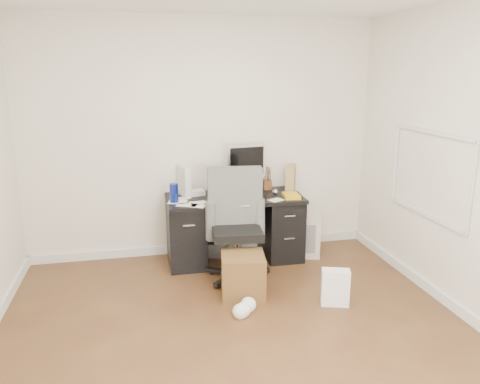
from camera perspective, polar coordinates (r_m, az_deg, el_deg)
The scene contains 18 objects.
ground at distance 3.96m, azimuth 0.00°, elevation -17.58°, with size 4.00×4.00×0.00m, color #482717.
room_shell at distance 3.42m, azimuth 0.43°, elevation 7.00°, with size 4.02×4.02×2.71m.
desk at distance 5.31m, azimuth -0.67°, elevation -4.19°, with size 1.50×0.70×0.75m.
loose_papers at distance 5.13m, azimuth -2.75°, elevation -0.80°, with size 1.10×0.60×0.00m, color white, non-canonical shape.
lcd_monitor at distance 5.29m, azimuth 0.76°, elevation 2.86°, with size 0.45×0.26×0.57m, color #B0B0B4, non-canonical shape.
keyboard at distance 5.12m, azimuth 0.53°, elevation -0.66°, with size 0.45×0.15×0.03m, color black.
computer_mouse at distance 5.28m, azimuth 4.32°, elevation -0.01°, with size 0.07×0.07×0.07m, color #B0B0B4.
travel_mug at distance 5.00m, azimuth -8.06°, elevation -0.11°, with size 0.09×0.09×0.20m, color #152595.
white_binder at distance 5.26m, azimuth -6.86°, elevation 1.35°, with size 0.13×0.29×0.33m, color silver.
magazine_file at distance 5.46m, azimuth 6.19°, elevation 1.69°, with size 0.13×0.26×0.30m, color olive.
pen_cup at distance 5.50m, azimuth 3.38°, elevation 1.70°, with size 0.11×0.11×0.27m, color brown, non-canonical shape.
yellow_book at distance 5.20m, azimuth 6.33°, elevation -0.45°, with size 0.18×0.23×0.04m, color gold.
paper_remote at distance 4.92m, azimuth -0.15°, elevation -1.33°, with size 0.24×0.19×0.02m, color white, non-canonical shape.
office_chair at distance 4.79m, azimuth -0.39°, elevation -4.15°, with size 0.65×0.65×1.14m, color #4D4F4D, non-canonical shape.
pc_tower at distance 5.64m, azimuth 8.35°, elevation -4.75°, with size 0.23×0.51×0.51m, color #B2ACA1.
shopping_bag at distance 4.49m, azimuth 11.54°, elevation -11.32°, with size 0.25×0.18×0.34m, color white.
wicker_basket at distance 4.57m, azimuth 0.36°, elevation -10.05°, with size 0.41×0.41×0.41m, color #4F3717.
desk_printer at distance 5.55m, azimuth -3.11°, elevation -6.82°, with size 0.29×0.24×0.17m, color slate.
Camera 1 is at (-0.72, -3.28, 2.11)m, focal length 35.00 mm.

